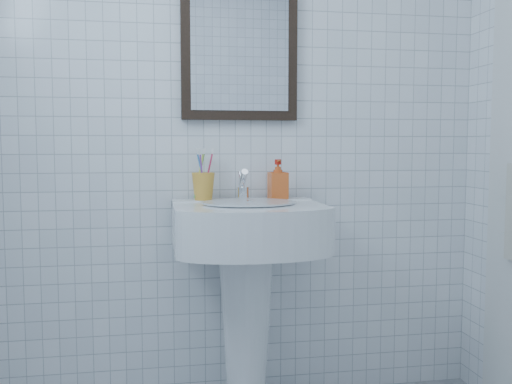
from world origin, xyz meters
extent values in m
cube|color=white|center=(0.00, 1.20, 1.25)|extent=(2.20, 0.02, 2.50)
cone|color=white|center=(0.02, 1.01, 0.37)|extent=(0.23, 0.23, 0.74)
cube|color=white|center=(0.02, 0.96, 0.81)|extent=(0.59, 0.42, 0.18)
cube|color=white|center=(0.02, 1.12, 0.89)|extent=(0.59, 0.11, 0.03)
cylinder|color=silver|center=(0.02, 0.93, 0.91)|extent=(0.37, 0.37, 0.01)
cylinder|color=silver|center=(0.02, 1.10, 0.93)|extent=(0.05, 0.05, 0.05)
cylinder|color=silver|center=(0.02, 1.08, 0.99)|extent=(0.03, 0.10, 0.08)
cylinder|color=silver|center=(0.02, 1.12, 0.97)|extent=(0.03, 0.05, 0.10)
imported|color=#E95316|center=(0.17, 1.10, 0.99)|extent=(0.08, 0.08, 0.17)
cube|color=black|center=(0.02, 1.18, 1.55)|extent=(0.50, 0.04, 0.62)
cube|color=silver|center=(0.02, 1.16, 1.55)|extent=(0.42, 0.00, 0.54)
camera|label=1|loc=(-0.35, -1.27, 1.13)|focal=40.00mm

